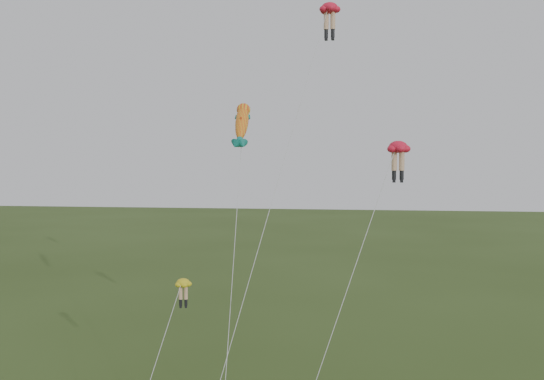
# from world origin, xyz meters

# --- Properties ---
(legs_kite_red_high) EXTENTS (6.31, 15.82, 24.72)m
(legs_kite_red_high) POSITION_xyz_m (4.70, 12.45, 23.70)
(legs_kite_red_high) COLOR red
(legs_kite_red_high) RESTS_ON ground
(legs_kite_red_mid) EXTENTS (6.23, 7.00, 15.70)m
(legs_kite_red_mid) POSITION_xyz_m (8.52, 5.00, 14.86)
(legs_kite_red_mid) COLOR red
(legs_kite_red_mid) RESTS_ON ground
(legs_kite_yellow) EXTENTS (1.58, 8.91, 8.28)m
(legs_kite_yellow) POSITION_xyz_m (-2.81, 4.86, 7.54)
(legs_kite_yellow) COLOR gold
(legs_kite_yellow) RESTS_ON ground
(fish_kite) EXTENTS (1.75, 13.63, 18.54)m
(fish_kite) POSITION_xyz_m (-0.40, 10.24, 16.97)
(fish_kite) COLOR gold
(fish_kite) RESTS_ON ground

